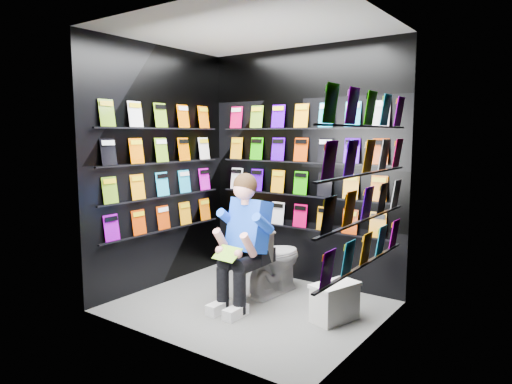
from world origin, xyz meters
The scene contains 14 objects.
floor centered at (0.00, 0.00, 0.00)m, with size 2.40×2.40×0.00m, color slate.
ceiling centered at (0.00, 0.00, 2.60)m, with size 2.40×2.40×0.00m, color white.
wall_back centered at (0.00, 1.00, 1.30)m, with size 2.40×0.04×2.60m, color black.
wall_front centered at (0.00, -1.00, 1.30)m, with size 2.40×0.04×2.60m, color black.
wall_left centered at (-1.20, 0.00, 1.30)m, with size 0.04×2.00×2.60m, color black.
wall_right centered at (1.20, 0.00, 1.30)m, with size 0.04×2.00×2.60m, color black.
comics_back centered at (0.00, 0.97, 1.31)m, with size 2.10×0.06×1.37m, color #CE044C, non-canonical shape.
comics_left centered at (-1.17, 0.00, 1.31)m, with size 0.06×1.70×1.37m, color #CE044C, non-canonical shape.
comics_right centered at (1.17, 0.00, 1.31)m, with size 0.06×1.70×1.37m, color #CE044C, non-canonical shape.
toilet centered at (-0.04, 0.45, 0.37)m, with size 0.42×0.75×0.73m, color white.
longbox centered at (0.82, 0.18, 0.16)m, with size 0.23×0.42×0.31m, color white.
longbox_lid centered at (0.82, 0.18, 0.33)m, with size 0.25×0.44×0.03m, color white.
reader centered at (-0.04, 0.07, 0.77)m, with size 0.52×0.76×1.40m, color #0F3BC3, non-canonical shape.
held_comic centered at (-0.04, -0.28, 0.58)m, with size 0.26×0.01×0.18m, color green.
Camera 1 is at (2.53, -3.42, 1.66)m, focal length 32.00 mm.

